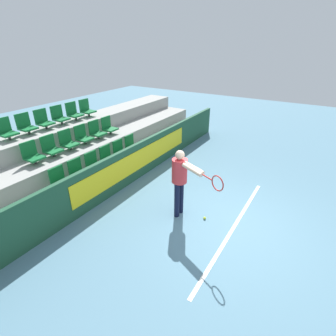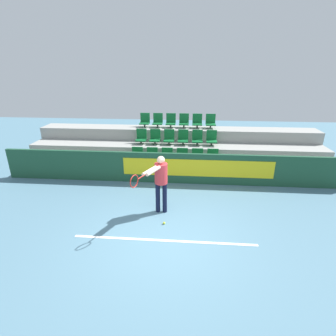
{
  "view_description": "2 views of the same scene",
  "coord_description": "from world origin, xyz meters",
  "px_view_note": "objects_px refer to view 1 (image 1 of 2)",
  "views": [
    {
      "loc": [
        -4.92,
        -1.36,
        3.92
      ],
      "look_at": [
        0.24,
        1.82,
        0.93
      ],
      "focal_mm": 28.0,
      "sensor_mm": 36.0,
      "label": 1
    },
    {
      "loc": [
        0.52,
        -5.37,
        3.98
      ],
      "look_at": [
        -0.06,
        1.74,
        1.17
      ],
      "focal_mm": 28.0,
      "sensor_mm": 36.0,
      "label": 2
    }
  ],
  "objects_px": {
    "stadium_chair_16": "(74,112)",
    "stadium_chair_7": "(51,147)",
    "stadium_chair_0": "(60,180)",
    "stadium_chair_4": "(121,150)",
    "stadium_chair_13": "(26,125)",
    "stadium_chair_14": "(44,120)",
    "stadium_chair_2": "(94,163)",
    "stadium_chair_17": "(87,109)",
    "stadium_chair_11": "(109,126)",
    "stadium_chair_5": "(132,145)",
    "stadium_chair_10": "(96,131)",
    "stadium_chair_8": "(68,141)",
    "stadium_chair_9": "(83,136)",
    "tennis_player": "(181,177)",
    "stadium_chair_1": "(78,171)",
    "stadium_chair_12": "(6,130)",
    "stadium_chair_3": "(108,157)",
    "stadium_chair_15": "(59,116)",
    "tennis_ball": "(205,218)",
    "stadium_chair_6": "(32,154)"
  },
  "relations": [
    {
      "from": "stadium_chair_16",
      "to": "stadium_chair_7",
      "type": "bearing_deg",
      "value": -150.17
    },
    {
      "from": "stadium_chair_0",
      "to": "stadium_chair_4",
      "type": "distance_m",
      "value": 2.29
    },
    {
      "from": "stadium_chair_13",
      "to": "stadium_chair_14",
      "type": "relative_size",
      "value": 1.0
    },
    {
      "from": "stadium_chair_2",
      "to": "stadium_chair_17",
      "type": "relative_size",
      "value": 1.0
    },
    {
      "from": "stadium_chair_11",
      "to": "stadium_chair_16",
      "type": "relative_size",
      "value": 1.0
    },
    {
      "from": "stadium_chair_5",
      "to": "stadium_chair_14",
      "type": "distance_m",
      "value": 2.79
    },
    {
      "from": "stadium_chair_7",
      "to": "stadium_chair_17",
      "type": "xyz_separation_m",
      "value": [
        2.29,
        0.99,
        0.48
      ]
    },
    {
      "from": "stadium_chair_0",
      "to": "stadium_chair_4",
      "type": "xyz_separation_m",
      "value": [
        2.29,
        0.0,
        0.0
      ]
    },
    {
      "from": "stadium_chair_10",
      "to": "stadium_chair_13",
      "type": "xyz_separation_m",
      "value": [
        -1.72,
        0.99,
        0.48
      ]
    },
    {
      "from": "stadium_chair_8",
      "to": "stadium_chair_13",
      "type": "distance_m",
      "value": 1.24
    },
    {
      "from": "stadium_chair_7",
      "to": "stadium_chair_10",
      "type": "relative_size",
      "value": 1.0
    },
    {
      "from": "stadium_chair_9",
      "to": "tennis_player",
      "type": "relative_size",
      "value": 0.35
    },
    {
      "from": "stadium_chair_17",
      "to": "stadium_chair_1",
      "type": "bearing_deg",
      "value": -139.31
    },
    {
      "from": "stadium_chair_12",
      "to": "stadium_chair_11",
      "type": "bearing_deg",
      "value": -18.98
    },
    {
      "from": "stadium_chair_3",
      "to": "stadium_chair_16",
      "type": "relative_size",
      "value": 1.0
    },
    {
      "from": "stadium_chair_7",
      "to": "stadium_chair_12",
      "type": "height_order",
      "value": "stadium_chair_12"
    },
    {
      "from": "stadium_chair_14",
      "to": "stadium_chair_16",
      "type": "distance_m",
      "value": 1.15
    },
    {
      "from": "stadium_chair_2",
      "to": "stadium_chair_16",
      "type": "distance_m",
      "value": 2.48
    },
    {
      "from": "stadium_chair_4",
      "to": "stadium_chair_17",
      "type": "relative_size",
      "value": 1.0
    },
    {
      "from": "stadium_chair_2",
      "to": "stadium_chair_15",
      "type": "xyz_separation_m",
      "value": [
        0.57,
        1.97,
        0.96
      ]
    },
    {
      "from": "tennis_ball",
      "to": "stadium_chair_0",
      "type": "bearing_deg",
      "value": 111.82
    },
    {
      "from": "stadium_chair_0",
      "to": "stadium_chair_16",
      "type": "bearing_deg",
      "value": 40.69
    },
    {
      "from": "stadium_chair_6",
      "to": "stadium_chair_9",
      "type": "xyz_separation_m",
      "value": [
        1.72,
        0.0,
        0.0
      ]
    },
    {
      "from": "stadium_chair_6",
      "to": "stadium_chair_14",
      "type": "relative_size",
      "value": 1.0
    },
    {
      "from": "stadium_chair_6",
      "to": "stadium_chair_13",
      "type": "xyz_separation_m",
      "value": [
        0.57,
        0.99,
        0.48
      ]
    },
    {
      "from": "stadium_chair_5",
      "to": "stadium_chair_10",
      "type": "height_order",
      "value": "stadium_chair_10"
    },
    {
      "from": "stadium_chair_0",
      "to": "stadium_chair_7",
      "type": "bearing_deg",
      "value": 59.83
    },
    {
      "from": "tennis_ball",
      "to": "stadium_chair_1",
      "type": "bearing_deg",
      "value": 103.03
    },
    {
      "from": "stadium_chair_0",
      "to": "stadium_chair_13",
      "type": "relative_size",
      "value": 1.0
    },
    {
      "from": "stadium_chair_7",
      "to": "stadium_chair_13",
      "type": "distance_m",
      "value": 1.1
    },
    {
      "from": "stadium_chair_0",
      "to": "tennis_ball",
      "type": "bearing_deg",
      "value": -68.18
    },
    {
      "from": "stadium_chair_0",
      "to": "stadium_chair_9",
      "type": "relative_size",
      "value": 1.0
    },
    {
      "from": "stadium_chair_3",
      "to": "tennis_player",
      "type": "relative_size",
      "value": 0.35
    },
    {
      "from": "stadium_chair_12",
      "to": "stadium_chair_14",
      "type": "xyz_separation_m",
      "value": [
        1.15,
        0.0,
        0.0
      ]
    },
    {
      "from": "tennis_ball",
      "to": "stadium_chair_2",
      "type": "bearing_deg",
      "value": 93.58
    },
    {
      "from": "stadium_chair_5",
      "to": "stadium_chair_7",
      "type": "distance_m",
      "value": 2.54
    },
    {
      "from": "stadium_chair_4",
      "to": "stadium_chair_14",
      "type": "height_order",
      "value": "stadium_chair_14"
    },
    {
      "from": "stadium_chair_6",
      "to": "stadium_chair_14",
      "type": "xyz_separation_m",
      "value": [
        1.15,
        0.99,
        0.48
      ]
    },
    {
      "from": "stadium_chair_5",
      "to": "stadium_chair_13",
      "type": "height_order",
      "value": "stadium_chair_13"
    },
    {
      "from": "stadium_chair_0",
      "to": "stadium_chair_5",
      "type": "height_order",
      "value": "same"
    },
    {
      "from": "stadium_chair_6",
      "to": "stadium_chair_17",
      "type": "bearing_deg",
      "value": 18.98
    },
    {
      "from": "stadium_chair_7",
      "to": "stadium_chair_13",
      "type": "xyz_separation_m",
      "value": [
        0.0,
        0.99,
        0.48
      ]
    },
    {
      "from": "stadium_chair_2",
      "to": "stadium_chair_16",
      "type": "height_order",
      "value": "stadium_chair_16"
    },
    {
      "from": "stadium_chair_10",
      "to": "stadium_chair_4",
      "type": "bearing_deg",
      "value": -90.0
    },
    {
      "from": "tennis_player",
      "to": "stadium_chair_5",
      "type": "bearing_deg",
      "value": 83.79
    },
    {
      "from": "stadium_chair_6",
      "to": "stadium_chair_11",
      "type": "bearing_deg",
      "value": 0.0
    },
    {
      "from": "stadium_chair_16",
      "to": "stadium_chair_17",
      "type": "relative_size",
      "value": 1.0
    },
    {
      "from": "stadium_chair_1",
      "to": "stadium_chair_4",
      "type": "bearing_deg",
      "value": 0.0
    },
    {
      "from": "tennis_player",
      "to": "stadium_chair_4",
      "type": "bearing_deg",
      "value": 93.19
    },
    {
      "from": "stadium_chair_0",
      "to": "stadium_chair_3",
      "type": "distance_m",
      "value": 1.72
    }
  ]
}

